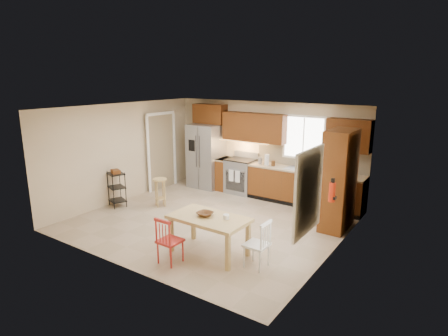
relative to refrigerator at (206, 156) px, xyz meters
name	(u,v)px	position (x,y,z in m)	size (l,w,h in m)	color
floor	(210,221)	(1.70, -2.12, -0.91)	(5.50, 5.50, 0.00)	tan
ceiling	(209,108)	(1.70, -2.12, 1.59)	(5.50, 5.00, 0.02)	silver
wall_back	(265,149)	(1.70, 0.38, 0.34)	(5.50, 0.02, 2.50)	#CCB793
wall_front	(119,197)	(1.70, -4.62, 0.34)	(5.50, 0.02, 2.50)	#CCB793
wall_left	(123,152)	(-1.05, -2.12, 0.34)	(0.02, 5.00, 2.50)	#CCB793
wall_right	(337,187)	(4.45, -2.12, 0.34)	(0.02, 5.00, 2.50)	#CCB793
refrigerator	(206,156)	(0.00, 0.00, 0.00)	(0.92, 0.75, 1.82)	gray
range_stove	(241,176)	(1.15, 0.06, -0.45)	(0.76, 0.63, 0.92)	gray
base_cabinet_narrow	(225,174)	(0.60, 0.08, -0.46)	(0.30, 0.60, 0.90)	brown
base_cabinet_run	(304,187)	(2.99, 0.08, -0.46)	(2.92, 0.60, 0.90)	brown
dishwasher	(322,194)	(3.55, -0.22, -0.46)	(0.60, 0.02, 0.78)	black
backsplash	(310,157)	(2.99, 0.36, 0.27)	(2.92, 0.03, 0.55)	beige
upper_over_fridge	(210,114)	(0.00, 0.20, 1.19)	(1.00, 0.35, 0.55)	#5D320F
upper_left_block	(254,127)	(1.45, 0.20, 0.92)	(1.80, 0.35, 0.75)	#5D320F
upper_right_block	(349,135)	(3.95, 0.20, 0.92)	(1.00, 0.35, 0.75)	#5D320F
window_back	(304,138)	(2.80, 0.35, 0.74)	(1.12, 0.04, 1.12)	white
sink	(298,170)	(2.80, 0.08, -0.05)	(0.62, 0.46, 0.16)	gray
undercab_glow	(244,141)	(1.15, 0.17, 0.52)	(1.60, 0.30, 0.01)	#FFBF66
soap_bottle	(311,168)	(3.18, -0.02, 0.09)	(0.09, 0.09, 0.19)	red
paper_towel	(267,160)	(1.95, 0.03, 0.13)	(0.12, 0.12, 0.28)	white
canister_steel	(260,161)	(1.75, 0.03, 0.08)	(0.11, 0.11, 0.18)	gray
canister_wood	(273,163)	(2.15, 0.00, 0.06)	(0.10, 0.10, 0.14)	#523115
pantry	(339,180)	(4.13, -0.93, 0.14)	(0.50, 0.95, 2.10)	brown
fire_extinguisher	(332,192)	(4.33, -1.98, 0.19)	(0.12, 0.12, 0.36)	red
window_right	(308,192)	(4.38, -3.27, 0.54)	(0.04, 1.02, 1.32)	white
doorway	(161,152)	(-0.97, -0.82, 0.14)	(0.04, 0.95, 2.10)	#8C7A59
dining_table	(209,236)	(2.61, -3.40, -0.56)	(1.42, 0.80, 0.69)	tan
chair_red	(170,240)	(2.26, -4.05, -0.49)	(0.39, 0.39, 0.83)	maroon
chair_white	(257,244)	(3.56, -3.35, -0.49)	(0.39, 0.39, 0.83)	white
table_bowl	(205,216)	(2.52, -3.40, -0.21)	(0.29, 0.29, 0.07)	#523115
table_jar	(226,218)	(2.92, -3.31, -0.18)	(0.09, 0.09, 0.11)	white
bar_stool	(160,192)	(0.08, -2.01, -0.56)	(0.34, 0.34, 0.70)	tan
utility_cart	(117,189)	(-0.80, -2.61, -0.47)	(0.44, 0.34, 0.88)	black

